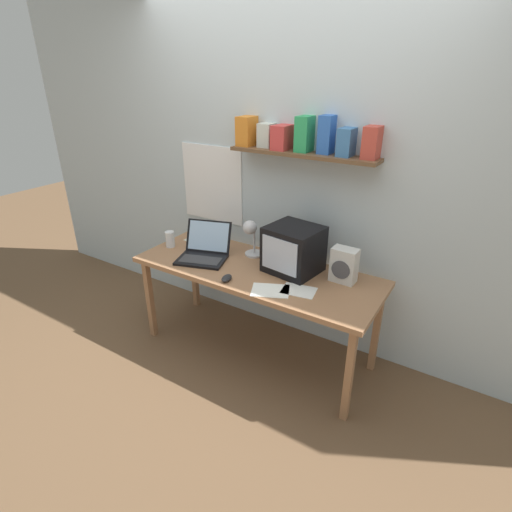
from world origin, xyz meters
TOP-DOWN VIEW (x-y plane):
  - ground_plane at (0.00, 0.00)m, footprint 12.00×12.00m
  - back_wall at (-0.00, 0.45)m, footprint 5.60×0.24m
  - corner_desk at (0.00, 0.00)m, footprint 1.78×0.67m
  - crt_monitor at (0.23, 0.12)m, footprint 0.39×0.37m
  - laptop at (-0.43, -0.04)m, footprint 0.44×0.44m
  - desk_lamp at (-0.14, 0.15)m, footprint 0.14×0.19m
  - juice_glass at (-0.79, -0.03)m, footprint 0.07×0.07m
  - space_heater at (0.59, 0.16)m, footprint 0.17×0.12m
  - computer_mouse at (-0.08, -0.25)m, footprint 0.08×0.12m
  - open_notebook at (0.24, -0.21)m, footprint 0.29×0.26m
  - loose_paper_near_laptop at (-0.65, 0.18)m, footprint 0.28×0.16m
  - printed_handout at (0.40, -0.12)m, footprint 0.24×0.19m

SIDE VIEW (x-z plane):
  - ground_plane at x=0.00m, z-range 0.00..0.00m
  - corner_desk at x=0.00m, z-range 0.30..1.02m
  - open_notebook at x=0.24m, z-range 0.72..0.72m
  - loose_paper_near_laptop at x=-0.65m, z-range 0.72..0.72m
  - printed_handout at x=0.40m, z-range 0.72..0.72m
  - computer_mouse at x=-0.08m, z-range 0.72..0.75m
  - juice_glass at x=-0.79m, z-range 0.71..0.84m
  - laptop at x=-0.43m, z-range 0.66..0.90m
  - space_heater at x=0.59m, z-range 0.72..0.95m
  - crt_monitor at x=0.23m, z-range 0.72..1.04m
  - desk_lamp at x=-0.14m, z-range 0.76..1.06m
  - back_wall at x=0.00m, z-range 0.01..2.61m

